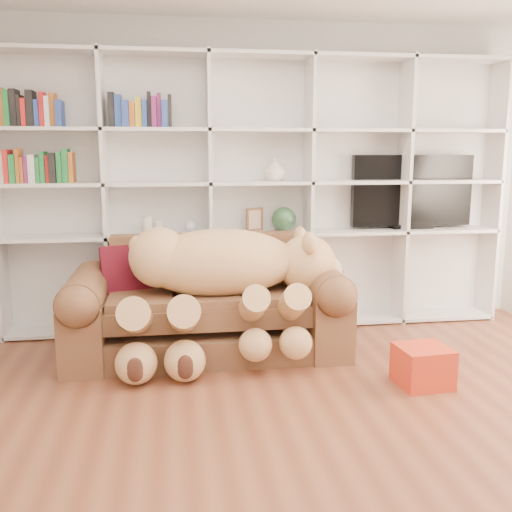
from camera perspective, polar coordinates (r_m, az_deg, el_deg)
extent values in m
plane|color=brown|center=(3.19, 7.03, -19.25)|extent=(5.00, 5.00, 0.00)
cube|color=silver|center=(5.22, 0.05, 8.01)|extent=(5.00, 0.02, 2.70)
cube|color=silver|center=(5.20, 0.10, 6.34)|extent=(4.40, 0.03, 2.40)
cube|color=silver|center=(5.01, -14.79, 5.84)|extent=(0.03, 0.35, 2.40)
cube|color=silver|center=(4.99, -4.65, 6.13)|extent=(0.03, 0.35, 2.40)
cube|color=silver|center=(5.13, 5.27, 6.24)|extent=(0.03, 0.35, 2.40)
cube|color=silver|center=(5.40, 14.44, 6.17)|extent=(0.03, 0.35, 2.40)
cube|color=silver|center=(5.80, 22.53, 5.98)|extent=(0.03, 0.35, 2.40)
cube|color=silver|center=(5.26, 0.36, -6.61)|extent=(4.40, 0.35, 0.03)
cube|color=silver|center=(5.08, 0.37, 2.27)|extent=(4.40, 0.35, 0.03)
cube|color=silver|center=(5.03, 0.37, 7.34)|extent=(4.40, 0.35, 0.03)
cube|color=silver|center=(5.03, 0.38, 12.47)|extent=(4.40, 0.35, 0.03)
cube|color=silver|center=(5.09, 0.39, 19.47)|extent=(4.40, 0.35, 0.03)
cube|color=brown|center=(4.56, -4.82, -8.34)|extent=(2.04, 0.83, 0.21)
cube|color=brown|center=(4.45, -4.87, -4.51)|extent=(1.52, 0.68, 0.29)
cube|color=brown|center=(4.78, -5.19, -0.96)|extent=(1.52, 0.19, 0.53)
cube|color=brown|center=(4.55, -16.48, -6.66)|extent=(0.31, 0.92, 0.53)
cube|color=brown|center=(4.65, 6.51, -5.92)|extent=(0.31, 0.92, 0.53)
cylinder|color=brown|center=(4.48, -16.65, -3.40)|extent=(0.31, 0.87, 0.31)
cylinder|color=brown|center=(4.59, 6.57, -2.72)|extent=(0.31, 0.87, 0.31)
ellipsoid|color=tan|center=(4.36, -3.65, -0.64)|extent=(1.20, 0.58, 0.52)
sphere|color=tan|center=(4.34, -9.65, -0.13)|extent=(0.45, 0.45, 0.45)
sphere|color=tan|center=(4.47, 5.10, -0.78)|extent=(0.45, 0.45, 0.45)
sphere|color=beige|center=(4.53, 7.25, -1.49)|extent=(0.23, 0.23, 0.23)
sphere|color=#422217|center=(4.55, 8.31, -1.58)|extent=(0.07, 0.07, 0.07)
ellipsoid|color=tan|center=(4.28, 5.36, 1.23)|extent=(0.11, 0.18, 0.18)
ellipsoid|color=tan|center=(4.59, 4.42, 1.87)|extent=(0.11, 0.18, 0.18)
sphere|color=tan|center=(4.33, -11.60, 1.02)|extent=(0.15, 0.15, 0.15)
cylinder|color=tan|center=(4.15, -0.39, -5.17)|extent=(0.20, 0.55, 0.40)
cylinder|color=tan|center=(4.19, 3.54, -5.00)|extent=(0.20, 0.55, 0.40)
cylinder|color=tan|center=(4.13, -11.88, -6.06)|extent=(0.23, 0.64, 0.47)
cylinder|color=tan|center=(4.12, -7.27, -5.95)|extent=(0.23, 0.64, 0.47)
sphere|color=tan|center=(4.05, -0.03, -8.93)|extent=(0.24, 0.24, 0.24)
sphere|color=tan|center=(4.10, 4.02, -8.71)|extent=(0.24, 0.24, 0.24)
sphere|color=tan|center=(4.05, -11.88, -10.41)|extent=(0.29, 0.29, 0.29)
sphere|color=tan|center=(4.04, -7.12, -10.31)|extent=(0.29, 0.29, 0.29)
cube|color=#520E15|center=(4.61, -12.86, -1.38)|extent=(0.42, 0.30, 0.40)
cube|color=red|center=(4.11, 16.34, -10.51)|extent=(0.36, 0.34, 0.27)
cube|color=black|center=(5.49, 15.32, 6.32)|extent=(1.14, 0.08, 0.65)
cube|color=black|center=(5.52, 15.16, 2.93)|extent=(0.38, 0.18, 0.04)
cube|color=brown|center=(5.05, -0.14, 3.68)|extent=(0.16, 0.08, 0.20)
sphere|color=#2A5331|center=(5.10, 2.81, 3.69)|extent=(0.22, 0.22, 0.22)
cylinder|color=beige|center=(5.01, -10.78, 3.04)|extent=(0.10, 0.10, 0.16)
cylinder|color=beige|center=(5.01, -9.71, 2.79)|extent=(0.07, 0.07, 0.11)
sphere|color=silver|center=(5.01, -6.51, 2.93)|extent=(0.10, 0.10, 0.10)
imported|color=silver|center=(5.05, 1.89, 8.60)|extent=(0.21, 0.21, 0.19)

